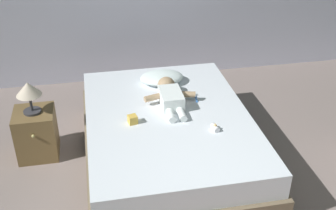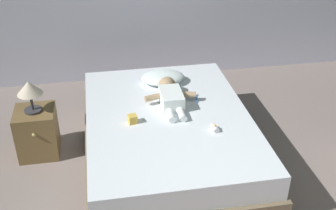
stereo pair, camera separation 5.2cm
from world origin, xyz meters
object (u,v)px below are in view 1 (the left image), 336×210
Objects in this scene: lamp at (28,91)px; baby_bottle at (215,127)px; baby at (170,95)px; nightstand at (37,133)px; pillow at (162,78)px; toy_block at (133,119)px; bed at (168,138)px; toothbrush at (196,98)px.

lamp reaches higher than baby_bottle.
baby is 1.29m from nightstand.
pillow is 0.79m from toy_block.
baby is (0.06, 0.22, 0.32)m from bed.
pillow is at bearing 13.21° from nightstand.
lamp reaches higher than pillow.
nightstand is at bearing -90.00° from lamp.
toothbrush is at bearing 92.31° from baby_bottle.
toothbrush is at bearing 37.65° from bed.
lamp reaches higher than baby.
baby_bottle is at bearing -22.81° from lamp.
nightstand is (-1.24, -0.29, -0.32)m from pillow.
lamp reaches higher than toothbrush.
baby is at bearing -174.76° from toothbrush.
baby_bottle is (1.51, -0.64, -0.16)m from lamp.
bed is at bearing -15.40° from lamp.
bed is 13.61× the size of toothbrush.
lamp reaches higher than nightstand.
lamp is at bearing -166.79° from pillow.
nightstand is (-1.18, 0.32, -0.01)m from bed.
toothbrush is (0.25, -0.37, -0.05)m from pillow.
toy_block is (0.86, -0.40, 0.30)m from nightstand.
baby reaches higher than nightstand.
baby_bottle reaches higher than bed.
toothbrush is 0.55m from baby_bottle.
baby_bottle reaches higher than nightstand.
bed is at bearing -15.40° from nightstand.
toy_block is (-0.63, -0.31, 0.03)m from toothbrush.
pillow is 1.28m from lamp.
baby_bottle is (1.51, -0.64, 0.29)m from nightstand.
baby_bottle is at bearing -87.69° from toothbrush.
baby_bottle is (0.33, -0.31, 0.28)m from bed.
toy_block is at bearing -24.86° from nightstand.
baby is 4.16× the size of toothbrush.
toothbrush is (0.25, 0.02, -0.06)m from baby.
lamp is 3.45× the size of toy_block.
pillow is 4.63× the size of baby_bottle.
baby_bottle is (0.27, -0.53, -0.04)m from baby.
baby_bottle is at bearing -20.01° from toy_block.
bed is 0.44m from toy_block.
baby_bottle is at bearing -62.63° from baby.
toy_block is at bearing 159.99° from baby_bottle.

